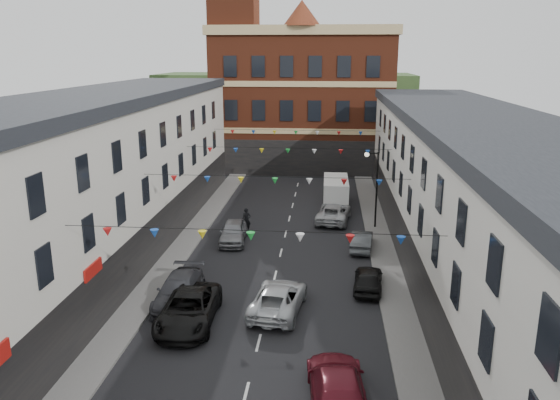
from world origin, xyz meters
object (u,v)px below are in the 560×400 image
(car_left_d, at_px, (179,290))
(pedestrian, at_px, (246,220))
(car_left_e, at_px, (233,232))
(car_right_f, at_px, (334,213))
(car_left_c, at_px, (189,309))
(car_right_d, at_px, (368,279))
(street_lamp, at_px, (374,179))
(moving_car, at_px, (278,298))
(white_van, at_px, (336,192))
(car_right_e, at_px, (362,240))
(car_right_c, at_px, (337,387))

(car_left_d, distance_m, pedestrian, 12.66)
(car_left_e, relative_size, car_right_f, 0.84)
(car_left_c, height_order, car_right_d, car_left_c)
(street_lamp, xyz_separation_m, car_left_e, (-10.15, -4.12, -3.15))
(car_left_e, xyz_separation_m, moving_car, (4.22, -10.55, -0.02))
(car_right_d, relative_size, moving_car, 0.75)
(car_left_d, height_order, car_right_d, car_left_d)
(street_lamp, distance_m, car_left_d, 18.45)
(white_van, bearing_deg, car_right_e, -81.53)
(street_lamp, bearing_deg, car_right_c, -97.52)
(car_left_c, xyz_separation_m, car_right_c, (7.31, -5.92, -0.01))
(car_right_f, bearing_deg, car_left_e, 45.54)
(car_left_c, distance_m, car_right_c, 9.40)
(car_right_f, bearing_deg, car_right_c, 97.36)
(car_right_f, height_order, moving_car, same)
(car_right_e, relative_size, moving_car, 0.75)
(car_right_c, relative_size, car_right_d, 1.36)
(car_right_f, relative_size, pedestrian, 2.87)
(white_van, bearing_deg, car_right_d, -84.78)
(car_left_d, height_order, car_right_c, car_right_c)
(car_left_e, bearing_deg, car_right_e, -8.11)
(car_left_c, relative_size, car_right_c, 1.06)
(street_lamp, distance_m, car_left_c, 19.62)
(street_lamp, height_order, car_right_e, street_lamp)
(car_right_d, bearing_deg, car_left_d, 19.82)
(car_right_d, bearing_deg, white_van, -79.12)
(car_left_e, bearing_deg, pedestrian, 72.57)
(white_van, distance_m, pedestrian, 10.48)
(car_right_d, xyz_separation_m, car_right_f, (-1.89, 13.10, 0.06))
(street_lamp, relative_size, car_left_e, 1.35)
(car_right_c, distance_m, car_right_f, 23.89)
(car_left_e, height_order, white_van, white_van)
(car_right_f, height_order, pedestrian, pedestrian)
(street_lamp, height_order, white_van, street_lamp)
(car_right_e, xyz_separation_m, pedestrian, (-8.50, 3.16, 0.27))
(car_left_d, bearing_deg, car_right_f, 61.17)
(street_lamp, xyz_separation_m, pedestrian, (-9.55, -1.66, -2.98))
(car_right_e, height_order, white_van, white_van)
(car_left_d, relative_size, car_left_e, 1.17)
(car_left_e, height_order, pedestrian, pedestrian)
(car_right_e, relative_size, pedestrian, 2.14)
(street_lamp, relative_size, car_left_d, 1.16)
(street_lamp, xyz_separation_m, car_right_f, (-2.94, 1.55, -3.17))
(car_left_d, xyz_separation_m, car_right_c, (8.41, -8.15, 0.03))
(white_van, height_order, pedestrian, white_van)
(car_right_e, xyz_separation_m, moving_car, (-4.88, -9.84, 0.08))
(car_right_e, height_order, moving_car, moving_car)
(white_van, bearing_deg, car_left_d, -112.99)
(car_left_e, height_order, car_right_e, car_left_e)
(car_right_e, bearing_deg, moving_car, 70.20)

